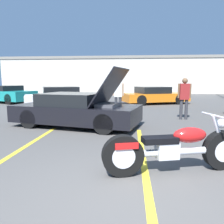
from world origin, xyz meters
The scene contains 11 objects.
ground_plane centered at (0.00, 0.00, 0.00)m, with size 80.00×80.00×0.00m, color #514F4C.
parking_stripe_foreground centered at (-2.44, 1.54, 0.00)m, with size 0.12×5.24×0.01m, color yellow.
parking_stripe_middle centered at (0.29, 1.54, 0.00)m, with size 0.12×5.24×0.01m, color yellow.
far_building centered at (0.00, 25.37, 2.34)m, with size 32.00×4.20×4.40m.
motorcycle centered at (0.77, 1.01, 0.41)m, with size 2.41×0.90×0.98m.
show_car_hood_open centered at (-1.79, 4.59, 0.55)m, with size 4.50×2.73×1.93m.
parked_car_mid_right_row centered at (1.55, 12.09, 0.55)m, with size 4.65×3.27×1.13m.
parked_car_mid_left_row centered at (-3.85, 9.55, 0.56)m, with size 4.54×3.36×1.19m.
parked_car_left_row centered at (-8.72, 12.06, 0.59)m, with size 4.52×3.31×1.19m.
spectator_near_motorcycle centered at (-0.57, 7.43, 0.96)m, with size 0.52×0.21×1.63m.
spectator_by_show_car centered at (2.12, 6.23, 0.97)m, with size 0.52×0.22×1.64m.
Camera 1 is at (0.04, -2.60, 1.55)m, focal length 35.00 mm.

